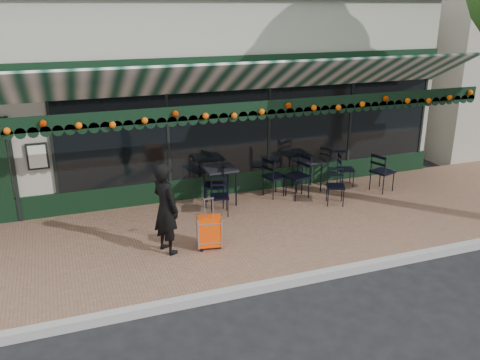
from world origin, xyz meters
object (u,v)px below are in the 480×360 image
object	(u,v)px
cafe_table_b	(220,171)
chair_a_extra	(382,172)
chair_b_left	(215,186)
suitcase	(209,232)
chair_b_front	(220,197)
chair_a_right	(346,170)
cafe_table_a	(307,163)
chair_a_front	(336,187)
chair_a_left	(297,177)
chair_b_right	(275,177)
woman	(166,208)

from	to	relation	value
cafe_table_b	chair_a_extra	world-z (taller)	chair_a_extra
chair_a_extra	chair_b_left	xyz separation A→B (m)	(-4.05, 0.48, -0.00)
suitcase	chair_b_front	distance (m)	1.61
chair_a_right	chair_b_left	xyz separation A→B (m)	(-3.45, -0.18, 0.07)
cafe_table_a	chair_a_front	world-z (taller)	chair_a_front
chair_a_left	chair_a_extra	size ratio (longest dim) A/B	1.07
cafe_table_a	cafe_table_b	size ratio (longest dim) A/B	0.89
cafe_table_a	chair_b_front	size ratio (longest dim) A/B	0.94
chair_b_right	chair_a_front	bearing A→B (deg)	-146.02
cafe_table_b	chair_a_front	world-z (taller)	cafe_table_b
chair_a_extra	chair_a_left	bearing A→B (deg)	63.60
cafe_table_a	chair_b_front	bearing A→B (deg)	-163.09
chair_a_left	chair_b_front	distance (m)	2.02
chair_a_right	cafe_table_b	bearing A→B (deg)	109.59
suitcase	chair_a_right	world-z (taller)	suitcase
suitcase	chair_a_left	bearing A→B (deg)	44.58
chair_a_front	cafe_table_b	bearing A→B (deg)	-176.89
chair_a_extra	chair_b_left	size ratio (longest dim) A/B	1.01
woman	chair_a_left	distance (m)	3.81
chair_a_front	chair_b_left	distance (m)	2.69
chair_a_left	chair_a_right	size ratio (longest dim) A/B	1.26
suitcase	chair_b_right	size ratio (longest dim) A/B	1.05
woman	chair_b_front	size ratio (longest dim) A/B	2.11
chair_a_right	chair_b_left	world-z (taller)	chair_b_left
woman	cafe_table_b	bearing A→B (deg)	-63.83
cafe_table_b	chair_b_front	xyz separation A→B (m)	(-0.22, -0.63, -0.35)
woman	chair_b_right	size ratio (longest dim) A/B	1.79
cafe_table_a	cafe_table_b	xyz separation A→B (m)	(-2.24, -0.12, 0.08)
cafe_table_b	chair_b_left	bearing A→B (deg)	-145.83
chair_b_front	cafe_table_a	bearing A→B (deg)	30.56
chair_a_extra	chair_b_left	distance (m)	4.08
chair_b_left	chair_a_front	bearing A→B (deg)	92.03
suitcase	chair_a_extra	distance (m)	5.02
chair_a_left	chair_b_right	xyz separation A→B (m)	(-0.44, 0.25, -0.03)
cafe_table_b	chair_a_right	world-z (taller)	cafe_table_b
chair_a_right	chair_b_right	xyz separation A→B (m)	(-1.96, -0.09, 0.07)
chair_a_front	chair_b_front	xyz separation A→B (m)	(-2.61, 0.33, -0.01)
chair_b_left	cafe_table_a	bearing A→B (deg)	115.81
suitcase	chair_b_front	world-z (taller)	suitcase
woman	chair_a_front	bearing A→B (deg)	-99.96
suitcase	cafe_table_b	bearing A→B (deg)	77.13
chair_a_left	chair_b_right	distance (m)	0.51
cafe_table_b	chair_a_extra	size ratio (longest dim) A/B	0.89
chair_a_left	chair_a_extra	distance (m)	2.15
chair_b_right	chair_b_front	distance (m)	1.67
woman	chair_b_right	world-z (taller)	woman
chair_a_left	chair_b_left	size ratio (longest dim) A/B	1.08
chair_a_right	chair_a_front	xyz separation A→B (m)	(-0.90, -1.03, 0.01)
chair_a_extra	cafe_table_a	bearing A→B (deg)	49.10
suitcase	cafe_table_b	world-z (taller)	suitcase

